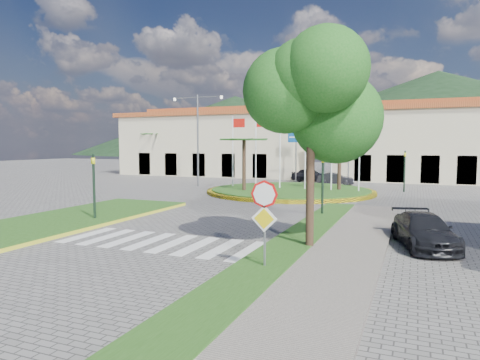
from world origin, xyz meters
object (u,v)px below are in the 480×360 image
at_px(deciduous_tree, 311,99).
at_px(car_side_right, 424,231).
at_px(white_van, 233,171).
at_px(stop_sign, 264,210).
at_px(car_dark_b, 335,179).
at_px(car_dark_a, 311,175).
at_px(roundabout_island, 290,191).

bearing_deg(deciduous_tree, car_side_right, 28.59).
relative_size(deciduous_tree, white_van, 1.62).
bearing_deg(car_side_right, stop_sign, -145.52).
bearing_deg(car_side_right, car_dark_b, 92.07).
distance_m(stop_sign, car_dark_b, 28.21).
bearing_deg(car_dark_b, car_dark_a, 43.33).
distance_m(stop_sign, car_dark_a, 31.01).
distance_m(white_van, car_dark_a, 10.79).
bearing_deg(car_side_right, car_dark_a, 96.26).
xyz_separation_m(stop_sign, car_side_right, (4.27, 5.04, -1.20)).
bearing_deg(roundabout_island, deciduous_tree, -72.09).
relative_size(white_van, car_dark_a, 1.09).
xyz_separation_m(stop_sign, car_dark_a, (-5.74, 30.45, -1.14)).
bearing_deg(roundabout_island, stop_sign, -76.27).
distance_m(roundabout_island, car_dark_a, 10.46).
xyz_separation_m(car_dark_a, car_dark_b, (2.84, -2.41, -0.11)).
height_order(stop_sign, car_dark_a, stop_sign).
height_order(roundabout_island, white_van, roundabout_island).
bearing_deg(stop_sign, car_side_right, 49.72).
xyz_separation_m(deciduous_tree, car_side_right, (3.67, 2.00, -4.58)).
bearing_deg(car_side_right, white_van, 109.38).
distance_m(white_van, car_dark_b, 14.35).
relative_size(car_dark_b, car_side_right, 0.82).
bearing_deg(roundabout_island, white_van, 127.76).
relative_size(car_dark_a, car_dark_b, 1.16).
bearing_deg(white_van, roundabout_island, -159.75).
bearing_deg(deciduous_tree, roundabout_island, 107.91).
height_order(white_van, car_dark_b, white_van).
relative_size(roundabout_island, car_dark_a, 3.30).
distance_m(deciduous_tree, car_dark_a, 28.50).
distance_m(roundabout_island, white_van, 17.91).
relative_size(roundabout_island, car_dark_b, 3.83).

